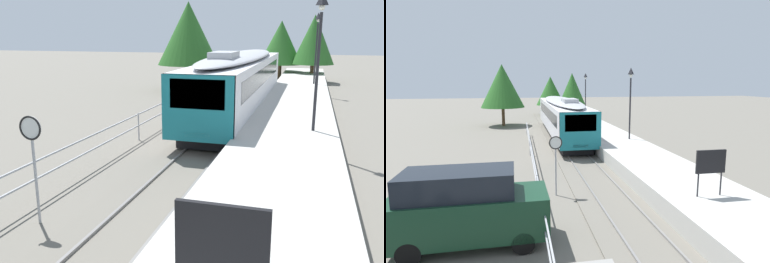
# 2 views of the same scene
# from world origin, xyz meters

# --- Properties ---
(ground_plane) EXTENTS (160.00, 160.00, 0.00)m
(ground_plane) POSITION_xyz_m (-3.00, 22.00, 0.00)
(ground_plane) COLOR #6B665B
(track_rails) EXTENTS (3.20, 60.00, 0.14)m
(track_rails) POSITION_xyz_m (0.00, 22.00, 0.03)
(track_rails) COLOR #6B665B
(track_rails) RESTS_ON ground
(commuter_train) EXTENTS (2.82, 18.77, 3.74)m
(commuter_train) POSITION_xyz_m (0.00, 28.26, 2.14)
(commuter_train) COLOR silver
(commuter_train) RESTS_ON track_rails
(station_platform) EXTENTS (3.90, 60.00, 0.90)m
(station_platform) POSITION_xyz_m (3.25, 22.00, 0.45)
(station_platform) COLOR #B7B5AD
(station_platform) RESTS_ON ground
(platform_lamp_mid_platform) EXTENTS (0.34, 0.34, 5.35)m
(platform_lamp_mid_platform) POSITION_xyz_m (4.23, 21.29, 4.62)
(platform_lamp_mid_platform) COLOR #232328
(platform_lamp_mid_platform) RESTS_ON station_platform
(platform_lamp_far_end) EXTENTS (0.34, 0.34, 5.35)m
(platform_lamp_far_end) POSITION_xyz_m (4.23, 37.50, 4.62)
(platform_lamp_far_end) COLOR #232328
(platform_lamp_far_end) RESTS_ON station_platform
(platform_notice_board) EXTENTS (1.20, 0.08, 1.80)m
(platform_notice_board) POSITION_xyz_m (3.09, 9.20, 2.19)
(platform_notice_board) COLOR #232328
(platform_notice_board) RESTS_ON station_platform
(speed_limit_sign) EXTENTS (0.61, 0.10, 2.81)m
(speed_limit_sign) POSITION_xyz_m (-2.40, 12.70, 2.12)
(speed_limit_sign) COLOR #9EA0A5
(speed_limit_sign) RESTS_ON ground
(carpark_fence) EXTENTS (0.06, 36.06, 1.25)m
(carpark_fence) POSITION_xyz_m (-3.30, 12.00, 0.91)
(carpark_fence) COLOR #9EA0A5
(carpark_fence) RESTS_ON ground
(parked_van_dark_green) EXTENTS (4.93, 2.02, 2.51)m
(parked_van_dark_green) POSITION_xyz_m (-5.68, 8.74, 1.29)
(parked_van_dark_green) COLOR #143823
(parked_van_dark_green) RESTS_ON ground
(tree_behind_carpark) EXTENTS (4.35, 4.35, 5.99)m
(tree_behind_carpark) POSITION_xyz_m (0.82, 47.43, 3.81)
(tree_behind_carpark) COLOR brown
(tree_behind_carpark) RESTS_ON ground
(tree_behind_station_far) EXTENTS (4.03, 4.03, 6.49)m
(tree_behind_station_far) POSITION_xyz_m (4.02, 46.38, 4.13)
(tree_behind_station_far) COLOR brown
(tree_behind_station_far) RESTS_ON ground
(tree_distant_left) EXTENTS (5.08, 5.08, 7.24)m
(tree_distant_left) POSITION_xyz_m (-5.86, 37.08, 4.71)
(tree_distant_left) COLOR brown
(tree_distant_left) RESTS_ON ground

